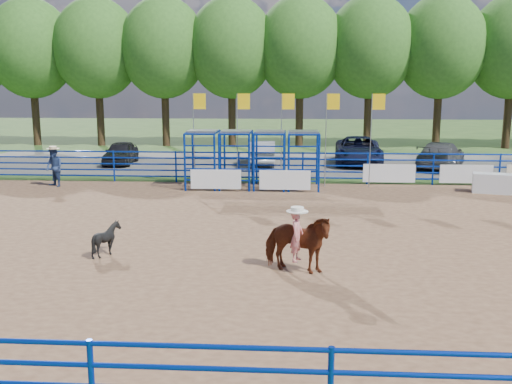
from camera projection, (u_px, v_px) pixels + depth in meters
The scene contains 14 objects.
ground at pixel (308, 242), 16.98m from camera, with size 120.00×120.00×0.00m, color #3D5D25.
arena_dirt at pixel (308, 241), 16.98m from camera, with size 30.00×20.00×0.02m, color #896244.
gravel_strip at pixel (300, 163), 33.65m from camera, with size 40.00×10.00×0.01m, color #67645C.
announcer_table at pixel (492, 183), 24.38m from camera, with size 1.58×0.74×0.84m, color white.
horse_and_rider at pixel (297, 240), 14.03m from camera, with size 1.94×1.31×2.30m.
calf at pixel (107, 239), 15.50m from camera, with size 0.74×0.83×0.91m, color black.
spectator_cowboy at pixel (54, 167), 25.78m from camera, with size 1.09×1.04×1.82m.
car_a at pixel (121, 153), 33.21m from camera, with size 1.56×3.88×1.32m, color black.
car_b at pixel (262, 153), 32.89m from camera, with size 1.48×4.24×1.40m, color gray.
car_c at pixel (358, 150), 33.25m from camera, with size 2.62×5.69×1.58m, color #151935.
car_d at pixel (441, 155), 31.53m from camera, with size 2.06×5.06×1.47m, color #505052.
perimeter_fence at pixel (308, 217), 16.84m from camera, with size 30.10×20.10×1.50m.
chute_assembly at pixel (261, 160), 25.53m from camera, with size 19.32×2.41×4.20m.
treeline at pixel (300, 43), 41.06m from camera, with size 56.40×6.40×11.24m.
Camera 1 is at (-0.51, -16.47, 4.64)m, focal length 40.00 mm.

